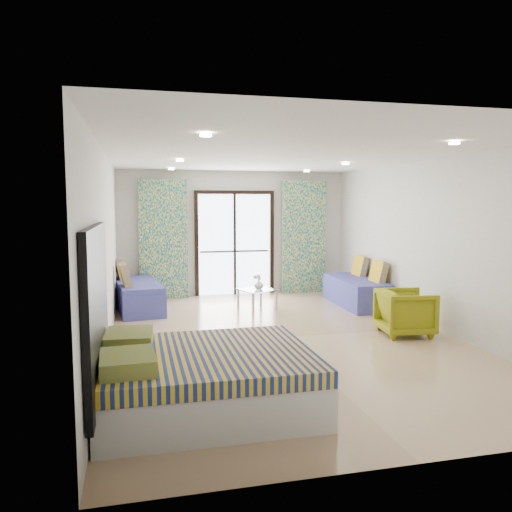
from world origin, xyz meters
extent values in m
cube|color=black|center=(0.00, 3.71, 2.24)|extent=(1.76, 0.08, 0.08)
cube|color=black|center=(-0.84, 3.71, 1.10)|extent=(0.08, 0.08, 2.20)
cube|color=black|center=(0.84, 3.71, 1.10)|extent=(0.08, 0.08, 2.20)
cube|color=black|center=(0.00, 3.71, 1.10)|extent=(0.05, 0.06, 2.20)
cube|color=#595451|center=(0.00, 3.73, 0.95)|extent=(1.52, 0.03, 0.04)
cube|color=white|center=(-1.55, 3.57, 1.25)|extent=(1.00, 0.10, 2.50)
cube|color=white|center=(1.55, 3.57, 1.25)|extent=(1.00, 0.10, 2.50)
cylinder|color=#FFE0B2|center=(-1.40, -2.00, 2.67)|extent=(0.12, 0.12, 0.02)
cylinder|color=#FFE0B2|center=(1.40, -2.00, 2.67)|extent=(0.12, 0.12, 0.02)
cylinder|color=#FFE0B2|center=(-1.40, 1.00, 2.67)|extent=(0.12, 0.12, 0.02)
cylinder|color=#FFE0B2|center=(1.40, 1.00, 2.67)|extent=(0.12, 0.12, 0.02)
cylinder|color=#FFE0B2|center=(-1.40, 3.00, 2.67)|extent=(0.12, 0.12, 0.02)
cylinder|color=#FFE0B2|center=(1.40, 3.00, 2.67)|extent=(0.12, 0.12, 0.02)
cube|color=black|center=(-2.46, -2.31, 1.05)|extent=(0.06, 2.10, 1.50)
cube|color=silver|center=(-2.47, -1.06, 1.05)|extent=(0.02, 0.10, 0.10)
cube|color=silver|center=(-1.45, -2.31, 0.21)|extent=(2.06, 1.64, 0.41)
cube|color=navy|center=(-1.45, -2.31, 0.49)|extent=(2.04, 1.68, 0.15)
cube|color=#176854|center=(-2.19, -2.70, 0.64)|extent=(0.49, 0.59, 0.14)
cube|color=#176854|center=(-2.19, -1.91, 0.64)|extent=(0.50, 0.60, 0.14)
cube|color=#3E4294|center=(-2.10, 2.55, 0.21)|extent=(0.98, 2.00, 0.43)
cube|color=#3E4294|center=(-2.10, 2.55, 0.48)|extent=(0.96, 1.96, 0.11)
cube|color=navy|center=(-2.31, 2.07, 0.72)|extent=(0.27, 0.50, 0.44)
cube|color=navy|center=(-2.42, 2.96, 0.72)|extent=(0.27, 0.50, 0.44)
cube|color=#3E4294|center=(2.10, 1.98, 0.21)|extent=(0.80, 1.91, 0.42)
cube|color=#3E4294|center=(2.10, 1.98, 0.47)|extent=(0.79, 1.87, 0.10)
cube|color=navy|center=(2.35, 1.53, 0.71)|extent=(0.23, 0.48, 0.44)
cube|color=navy|center=(2.38, 2.41, 0.71)|extent=(0.23, 0.48, 0.44)
cylinder|color=silver|center=(-0.07, 1.65, 0.19)|extent=(0.06, 0.06, 0.38)
cylinder|color=silver|center=(0.42, 1.83, 0.19)|extent=(0.06, 0.06, 0.38)
cylinder|color=silver|center=(-0.24, 2.14, 0.19)|extent=(0.06, 0.06, 0.38)
cylinder|color=silver|center=(0.24, 2.31, 0.19)|extent=(0.06, 0.06, 0.38)
cube|color=#8CA59E|center=(0.09, 1.98, 0.38)|extent=(0.76, 0.76, 0.02)
sphere|color=white|center=(0.13, 2.00, 0.60)|extent=(0.07, 0.07, 0.07)
sphere|color=white|center=(0.07, 2.03, 0.61)|extent=(0.07, 0.07, 0.07)
sphere|color=white|center=(0.04, 1.96, 0.63)|extent=(0.07, 0.07, 0.07)
sphere|color=white|center=(0.10, 1.94, 0.65)|extent=(0.07, 0.07, 0.07)
imported|color=white|center=(0.12, 1.99, 0.48)|extent=(0.22, 0.22, 0.18)
imported|color=olive|center=(1.87, -0.28, 0.38)|extent=(0.78, 0.82, 0.76)
camera|label=1|loc=(-2.09, -7.01, 2.00)|focal=35.00mm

